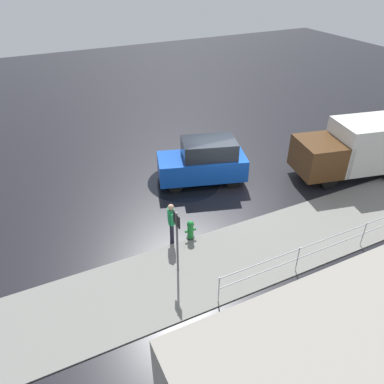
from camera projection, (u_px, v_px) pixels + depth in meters
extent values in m
plane|color=black|center=(224.00, 187.00, 16.91)|extent=(60.00, 60.00, 0.00)
cube|color=slate|center=(282.00, 241.00, 13.74)|extent=(24.00, 3.20, 0.04)
cube|color=blue|center=(202.00, 166.00, 16.85)|extent=(4.23, 2.77, 0.99)
cube|color=#1E232B|center=(209.00, 148.00, 16.40)|extent=(2.68, 2.12, 0.77)
cylinder|color=black|center=(175.00, 186.00, 16.36)|extent=(0.64, 0.39, 0.60)
cylinder|color=black|center=(172.00, 170.00, 17.54)|extent=(0.64, 0.39, 0.60)
cylinder|color=black|center=(233.00, 182.00, 16.69)|extent=(0.64, 0.39, 0.60)
cylinder|color=black|center=(225.00, 166.00, 17.87)|extent=(0.64, 0.39, 0.60)
cube|color=#513319|center=(320.00, 156.00, 16.90)|extent=(2.42, 2.48, 1.50)
cube|color=silver|center=(372.00, 143.00, 17.22)|extent=(3.95, 2.82, 2.20)
cylinder|color=black|center=(329.00, 180.00, 16.62)|extent=(0.84, 0.44, 0.80)
cylinder|color=black|center=(310.00, 161.00, 18.05)|extent=(0.84, 0.44, 0.80)
cylinder|color=black|center=(367.00, 154.00, 18.67)|extent=(0.84, 0.44, 0.80)
cylinder|color=#197A2D|center=(190.00, 232.00, 13.72)|extent=(0.22, 0.22, 0.62)
sphere|color=#197A2D|center=(190.00, 224.00, 13.52)|extent=(0.26, 0.26, 0.26)
cylinder|color=#197A2D|center=(194.00, 229.00, 13.74)|extent=(0.10, 0.09, 0.09)
cylinder|color=#197A2D|center=(187.00, 232.00, 13.62)|extent=(0.10, 0.09, 0.09)
cylinder|color=#2D2D2D|center=(190.00, 238.00, 13.87)|extent=(0.31, 0.31, 0.06)
cube|color=#1E8C4C|center=(171.00, 216.00, 13.18)|extent=(0.33, 0.41, 0.55)
sphere|color=tan|center=(171.00, 207.00, 12.97)|extent=(0.22, 0.22, 0.22)
cylinder|color=#1E1E2D|center=(172.00, 230.00, 13.64)|extent=(0.13, 0.13, 0.85)
cylinder|color=#1E1E2D|center=(172.00, 233.00, 13.49)|extent=(0.13, 0.13, 0.85)
cylinder|color=#1E8C4C|center=(170.00, 212.00, 13.38)|extent=(0.09, 0.09, 0.50)
cylinder|color=#1E8C4C|center=(172.00, 220.00, 12.98)|extent=(0.09, 0.09, 0.50)
cylinder|color=#B7BABF|center=(363.00, 234.00, 13.27)|extent=(0.04, 0.04, 1.05)
cylinder|color=#B7BABF|center=(297.00, 260.00, 12.19)|extent=(0.04, 0.04, 1.05)
cylinder|color=#B7BABF|center=(219.00, 290.00, 11.12)|extent=(0.04, 0.04, 1.05)
cylinder|color=#B7BABF|center=(335.00, 236.00, 12.47)|extent=(8.82, 0.04, 0.04)
cylinder|color=#B7BABF|center=(332.00, 245.00, 12.70)|extent=(8.82, 0.04, 0.04)
cylinder|color=#4C4C51|center=(177.00, 243.00, 11.86)|extent=(0.07, 0.07, 2.40)
cube|color=black|center=(177.00, 219.00, 11.34)|extent=(0.04, 0.44, 0.44)
cylinder|color=black|center=(184.00, 182.00, 17.23)|extent=(3.35, 3.35, 0.01)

